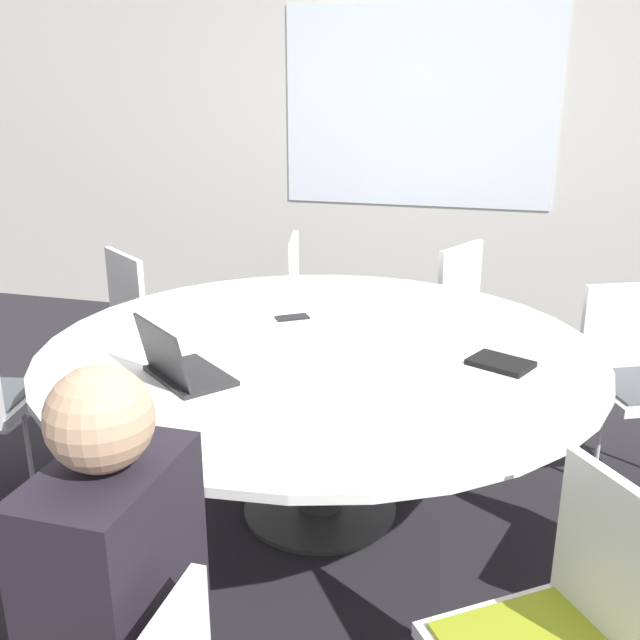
% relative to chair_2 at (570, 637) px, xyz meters
% --- Properties ---
extents(ground_plane, '(16.00, 16.00, 0.00)m').
position_rel_chair_2_xyz_m(ground_plane, '(-0.88, 1.10, -0.52)').
color(ground_plane, black).
extents(wall_back, '(8.00, 0.07, 2.70)m').
position_rel_chair_2_xyz_m(wall_back, '(-0.88, 3.55, 0.84)').
color(wall_back, silver).
rests_on(wall_back, ground_plane).
extents(conference_table, '(2.13, 2.13, 0.73)m').
position_rel_chair_2_xyz_m(conference_table, '(-0.88, 1.10, 0.12)').
color(conference_table, '#333333').
rests_on(conference_table, ground_plane).
extents(chair_2, '(0.60, 0.60, 0.86)m').
position_rel_chair_2_xyz_m(chair_2, '(0.00, 0.00, 0.00)').
color(chair_2, white).
rests_on(chair_2, ground_plane).
extents(chair_4, '(0.58, 0.57, 0.86)m').
position_rel_chair_2_xyz_m(chair_4, '(0.37, 1.75, 0.00)').
color(chair_4, white).
rests_on(chair_4, ground_plane).
extents(chair_5, '(0.57, 0.58, 0.86)m').
position_rel_chair_2_xyz_m(chair_5, '(-0.35, 2.41, 0.00)').
color(chair_5, white).
rests_on(chair_5, ground_plane).
extents(chair_6, '(0.51, 0.53, 0.86)m').
position_rel_chair_2_xyz_m(chair_6, '(-1.28, 2.46, 0.00)').
color(chair_6, white).
rests_on(chair_6, ground_plane).
extents(chair_7, '(0.60, 0.60, 0.86)m').
position_rel_chair_2_xyz_m(chair_7, '(-2.05, 1.90, 0.00)').
color(chair_7, white).
rests_on(chair_7, ground_plane).
extents(person_1, '(0.26, 0.36, 1.21)m').
position_rel_chair_2_xyz_m(person_1, '(-0.91, -0.37, 0.19)').
color(person_1, '#231E28').
rests_on(person_1, ground_plane).
extents(laptop, '(0.39, 0.38, 0.21)m').
position_rel_chair_2_xyz_m(laptop, '(-1.25, 0.63, 0.27)').
color(laptop, '#232326').
rests_on(laptop, conference_table).
extents(spiral_notebook, '(0.25, 0.22, 0.02)m').
position_rel_chair_2_xyz_m(spiral_notebook, '(-0.20, 1.06, 0.23)').
color(spiral_notebook, black).
rests_on(spiral_notebook, conference_table).
extents(cell_phone, '(0.16, 0.14, 0.01)m').
position_rel_chair_2_xyz_m(cell_phone, '(-1.09, 1.39, 0.22)').
color(cell_phone, black).
rests_on(cell_phone, conference_table).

